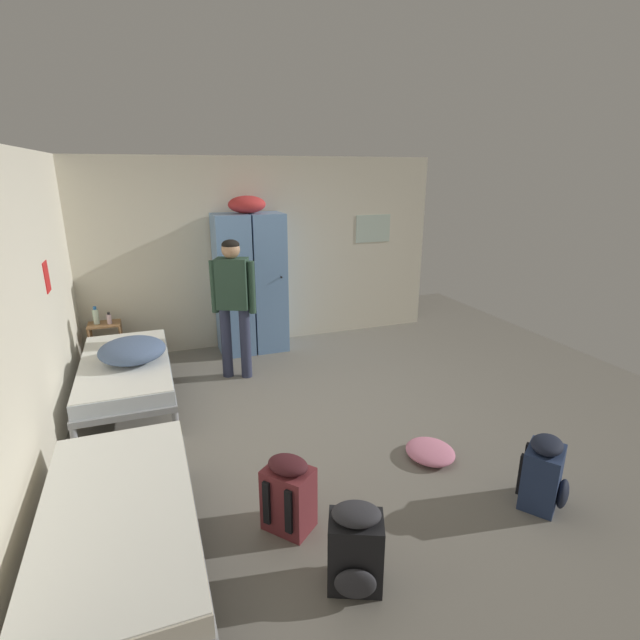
% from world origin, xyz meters
% --- Properties ---
extents(ground_plane, '(7.80, 7.80, 0.00)m').
position_xyz_m(ground_plane, '(0.00, 0.00, 0.00)').
color(ground_plane, slate).
extents(room_backdrop, '(5.00, 4.87, 2.56)m').
position_xyz_m(room_backdrop, '(-1.21, 1.24, 1.28)').
color(room_backdrop, beige).
rests_on(room_backdrop, ground_plane).
extents(locker_bank, '(0.90, 0.55, 2.07)m').
position_xyz_m(locker_bank, '(-0.29, 2.12, 0.97)').
color(locker_bank, '#6B93C6').
rests_on(locker_bank, ground_plane).
extents(shelf_unit, '(0.38, 0.30, 0.57)m').
position_xyz_m(shelf_unit, '(-2.14, 2.16, 0.35)').
color(shelf_unit, brown).
rests_on(shelf_unit, ground_plane).
extents(bed_left_rear, '(0.90, 1.90, 0.49)m').
position_xyz_m(bed_left_rear, '(-1.89, 1.01, 0.38)').
color(bed_left_rear, gray).
rests_on(bed_left_rear, ground_plane).
extents(bed_left_front, '(0.90, 1.90, 0.49)m').
position_xyz_m(bed_left_front, '(-1.89, -1.39, 0.38)').
color(bed_left_front, gray).
rests_on(bed_left_front, ground_plane).
extents(bedding_heap, '(0.66, 0.63, 0.25)m').
position_xyz_m(bedding_heap, '(-1.80, 0.94, 0.61)').
color(bedding_heap, slate).
rests_on(bedding_heap, bed_left_rear).
extents(person_traveler, '(0.48, 0.34, 1.65)m').
position_xyz_m(person_traveler, '(-0.67, 1.29, 0.99)').
color(person_traveler, '#2D334C').
rests_on(person_traveler, ground_plane).
extents(water_bottle, '(0.07, 0.07, 0.22)m').
position_xyz_m(water_bottle, '(-2.22, 2.18, 0.67)').
color(water_bottle, silver).
rests_on(water_bottle, shelf_unit).
extents(lotion_bottle, '(0.06, 0.06, 0.15)m').
position_xyz_m(lotion_bottle, '(-2.07, 2.12, 0.63)').
color(lotion_bottle, beige).
rests_on(lotion_bottle, shelf_unit).
extents(backpack_black, '(0.39, 0.40, 0.55)m').
position_xyz_m(backpack_black, '(-0.59, -1.97, 0.26)').
color(backpack_black, black).
rests_on(backpack_black, ground_plane).
extents(backpack_navy, '(0.41, 0.42, 0.55)m').
position_xyz_m(backpack_navy, '(1.00, -1.78, 0.26)').
color(backpack_navy, navy).
rests_on(backpack_navy, ground_plane).
extents(backpack_maroon, '(0.42, 0.41, 0.55)m').
position_xyz_m(backpack_maroon, '(-0.81, -1.36, 0.26)').
color(backpack_maroon, maroon).
rests_on(backpack_maroon, ground_plane).
extents(clothes_pile_pink, '(0.41, 0.45, 0.11)m').
position_xyz_m(clothes_pile_pink, '(0.57, -0.98, 0.05)').
color(clothes_pile_pink, pink).
rests_on(clothes_pile_pink, ground_plane).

